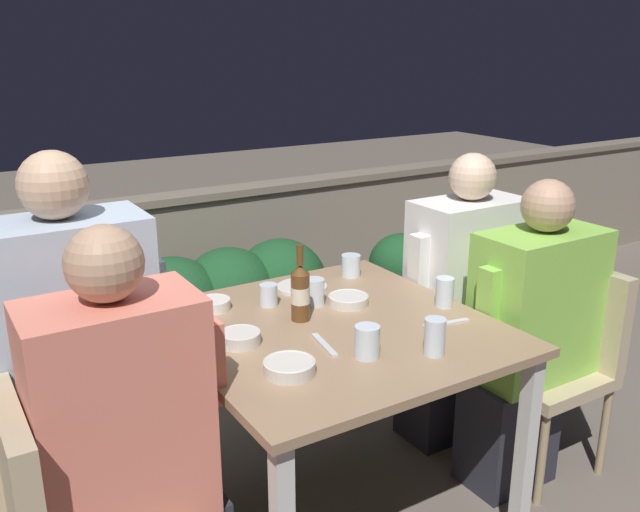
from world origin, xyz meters
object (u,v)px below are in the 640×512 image
object	(u,v)px
beer_bottle	(300,292)
person_coral_top	(135,450)
potted_plant	(402,281)
chair_right_near	(560,348)
person_green_blouse	(528,338)
chair_right_far	(490,315)
chair_left_far	(28,451)
person_white_polo	(459,300)
person_blue_shirt	(86,379)

from	to	relation	value
beer_bottle	person_coral_top	bearing A→B (deg)	-158.22
person_coral_top	potted_plant	size ratio (longest dim) A/B	1.83
chair_right_near	beer_bottle	world-z (taller)	beer_bottle
beer_bottle	person_green_blouse	bearing A→B (deg)	-18.27
chair_right_far	beer_bottle	bearing A→B (deg)	-173.86
person_green_blouse	beer_bottle	bearing A→B (deg)	161.73
chair_left_far	beer_bottle	xyz separation A→B (m)	(0.88, -0.08, 0.35)
person_coral_top	person_white_polo	distance (m)	1.53
chair_left_far	potted_plant	size ratio (longest dim) A/B	1.22
chair_right_near	person_white_polo	bearing A→B (deg)	116.28
person_blue_shirt	beer_bottle	world-z (taller)	person_blue_shirt
chair_right_near	chair_right_far	distance (m)	0.38
person_green_blouse	chair_right_far	xyz separation A→B (m)	(0.19, 0.38, -0.09)
person_blue_shirt	person_white_polo	bearing A→B (deg)	1.14
person_coral_top	chair_right_near	world-z (taller)	person_coral_top
chair_right_far	beer_bottle	distance (m)	1.08
chair_left_far	chair_right_far	distance (m)	1.90
chair_left_far	person_blue_shirt	xyz separation A→B (m)	(0.19, -0.00, 0.18)
chair_right_near	person_white_polo	size ratio (longest dim) A/B	0.67
person_white_polo	potted_plant	bearing A→B (deg)	68.36
chair_left_far	chair_right_far	world-z (taller)	same
person_green_blouse	person_coral_top	bearing A→B (deg)	179.64
beer_bottle	person_blue_shirt	bearing A→B (deg)	173.48
chair_left_far	person_green_blouse	size ratio (longest dim) A/B	0.70
chair_left_far	person_green_blouse	bearing A→B (deg)	-11.65
chair_left_far	person_green_blouse	world-z (taller)	person_green_blouse
chair_left_far	person_coral_top	bearing A→B (deg)	-56.83
potted_plant	person_green_blouse	bearing A→B (deg)	-104.85
person_coral_top	chair_right_far	xyz separation A→B (m)	(1.68, 0.37, -0.12)
chair_left_far	potted_plant	world-z (taller)	chair_left_far
chair_left_far	person_white_polo	world-z (taller)	person_white_polo
chair_left_far	person_white_polo	size ratio (longest dim) A/B	0.67
person_coral_top	potted_plant	bearing A→B (deg)	32.03
person_blue_shirt	person_green_blouse	size ratio (longest dim) A/B	1.16
person_blue_shirt	beer_bottle	distance (m)	0.72
chair_right_near	beer_bottle	xyz separation A→B (m)	(-1.02, 0.27, 0.35)
person_coral_top	chair_left_far	bearing A→B (deg)	123.17
person_green_blouse	potted_plant	distance (m)	1.18
person_coral_top	person_blue_shirt	bearing A→B (deg)	96.19
person_green_blouse	potted_plant	bearing A→B (deg)	75.15
chair_right_near	person_coral_top	bearing A→B (deg)	179.68
chair_right_far	person_blue_shirt	bearing A→B (deg)	-178.99
person_coral_top	chair_right_near	size ratio (longest dim) A/B	1.50
person_coral_top	chair_right_far	world-z (taller)	person_coral_top
beer_bottle	potted_plant	world-z (taller)	beer_bottle
person_green_blouse	person_white_polo	size ratio (longest dim) A/B	0.97
person_coral_top	chair_right_near	bearing A→B (deg)	-0.32
chair_right_near	person_green_blouse	size ratio (longest dim) A/B	0.70
person_coral_top	person_blue_shirt	xyz separation A→B (m)	(-0.04, 0.34, 0.07)
chair_right_far	potted_plant	world-z (taller)	chair_right_far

